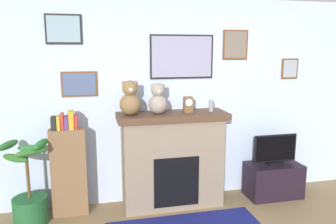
{
  "coord_description": "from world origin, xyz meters",
  "views": [
    {
      "loc": [
        -1.07,
        -2.17,
        1.97
      ],
      "look_at": [
        -0.17,
        1.72,
        1.21
      ],
      "focal_mm": 35.54,
      "sensor_mm": 36.0,
      "label": 1
    }
  ],
  "objects_px": {
    "tv_stand": "(273,180)",
    "candle_jar": "(211,106)",
    "mantel_clock": "(188,105)",
    "bookshelf": "(69,168)",
    "teddy_bear_cream": "(130,100)",
    "teddy_bear_brown": "(158,100)",
    "television": "(275,150)",
    "potted_plant": "(30,196)",
    "fireplace": "(172,159)"
  },
  "relations": [
    {
      "from": "bookshelf",
      "to": "teddy_bear_cream",
      "type": "relative_size",
      "value": 3.1
    },
    {
      "from": "bookshelf",
      "to": "television",
      "type": "height_order",
      "value": "bookshelf"
    },
    {
      "from": "potted_plant",
      "to": "tv_stand",
      "type": "height_order",
      "value": "potted_plant"
    },
    {
      "from": "fireplace",
      "to": "bookshelf",
      "type": "distance_m",
      "value": 1.26
    },
    {
      "from": "mantel_clock",
      "to": "potted_plant",
      "type": "bearing_deg",
      "value": -177.41
    },
    {
      "from": "candle_jar",
      "to": "teddy_bear_brown",
      "type": "height_order",
      "value": "teddy_bear_brown"
    },
    {
      "from": "tv_stand",
      "to": "candle_jar",
      "type": "distance_m",
      "value": 1.37
    },
    {
      "from": "television",
      "to": "teddy_bear_cream",
      "type": "xyz_separation_m",
      "value": [
        -1.91,
        0.06,
        0.74
      ]
    },
    {
      "from": "television",
      "to": "candle_jar",
      "type": "xyz_separation_m",
      "value": [
        -0.89,
        0.06,
        0.62
      ]
    },
    {
      "from": "teddy_bear_brown",
      "to": "mantel_clock",
      "type": "bearing_deg",
      "value": -0.1
    },
    {
      "from": "bookshelf",
      "to": "teddy_bear_cream",
      "type": "height_order",
      "value": "teddy_bear_cream"
    },
    {
      "from": "mantel_clock",
      "to": "teddy_bear_cream",
      "type": "distance_m",
      "value": 0.72
    },
    {
      "from": "bookshelf",
      "to": "mantel_clock",
      "type": "height_order",
      "value": "mantel_clock"
    },
    {
      "from": "fireplace",
      "to": "teddy_bear_brown",
      "type": "xyz_separation_m",
      "value": [
        -0.18,
        -0.02,
        0.76
      ]
    },
    {
      "from": "teddy_bear_brown",
      "to": "bookshelf",
      "type": "bearing_deg",
      "value": 177.73
    },
    {
      "from": "bookshelf",
      "to": "teddy_bear_cream",
      "type": "distance_m",
      "value": 1.1
    },
    {
      "from": "television",
      "to": "candle_jar",
      "type": "height_order",
      "value": "candle_jar"
    },
    {
      "from": "tv_stand",
      "to": "mantel_clock",
      "type": "distance_m",
      "value": 1.61
    },
    {
      "from": "television",
      "to": "teddy_bear_brown",
      "type": "relative_size",
      "value": 1.6
    },
    {
      "from": "tv_stand",
      "to": "teddy_bear_brown",
      "type": "relative_size",
      "value": 1.93
    },
    {
      "from": "bookshelf",
      "to": "mantel_clock",
      "type": "relative_size",
      "value": 6.51
    },
    {
      "from": "candle_jar",
      "to": "teddy_bear_cream",
      "type": "xyz_separation_m",
      "value": [
        -1.01,
        -0.0,
        0.11
      ]
    },
    {
      "from": "television",
      "to": "teddy_bear_brown",
      "type": "bearing_deg",
      "value": 177.85
    },
    {
      "from": "potted_plant",
      "to": "candle_jar",
      "type": "relative_size",
      "value": 7.01
    },
    {
      "from": "potted_plant",
      "to": "teddy_bear_cream",
      "type": "relative_size",
      "value": 2.39
    },
    {
      "from": "fireplace",
      "to": "bookshelf",
      "type": "xyz_separation_m",
      "value": [
        -1.26,
        0.02,
        -0.03
      ]
    },
    {
      "from": "fireplace",
      "to": "television",
      "type": "distance_m",
      "value": 1.39
    },
    {
      "from": "fireplace",
      "to": "television",
      "type": "height_order",
      "value": "fireplace"
    },
    {
      "from": "television",
      "to": "candle_jar",
      "type": "relative_size",
      "value": 4.26
    },
    {
      "from": "tv_stand",
      "to": "teddy_bear_cream",
      "type": "xyz_separation_m",
      "value": [
        -1.91,
        0.06,
        1.16
      ]
    },
    {
      "from": "candle_jar",
      "to": "mantel_clock",
      "type": "bearing_deg",
      "value": -179.79
    },
    {
      "from": "tv_stand",
      "to": "teddy_bear_cream",
      "type": "distance_m",
      "value": 2.23
    },
    {
      "from": "fireplace",
      "to": "teddy_bear_brown",
      "type": "height_order",
      "value": "teddy_bear_brown"
    },
    {
      "from": "fireplace",
      "to": "bookshelf",
      "type": "relative_size",
      "value": 1.07
    },
    {
      "from": "television",
      "to": "teddy_bear_cream",
      "type": "bearing_deg",
      "value": 178.23
    },
    {
      "from": "bookshelf",
      "to": "television",
      "type": "relative_size",
      "value": 2.13
    },
    {
      "from": "mantel_clock",
      "to": "teddy_bear_cream",
      "type": "relative_size",
      "value": 0.48
    },
    {
      "from": "teddy_bear_brown",
      "to": "tv_stand",
      "type": "bearing_deg",
      "value": -2.09
    },
    {
      "from": "fireplace",
      "to": "potted_plant",
      "type": "height_order",
      "value": "fireplace"
    },
    {
      "from": "candle_jar",
      "to": "teddy_bear_brown",
      "type": "xyz_separation_m",
      "value": [
        -0.68,
        -0.0,
        0.1
      ]
    },
    {
      "from": "fireplace",
      "to": "potted_plant",
      "type": "relative_size",
      "value": 1.38
    },
    {
      "from": "fireplace",
      "to": "tv_stand",
      "type": "bearing_deg",
      "value": -3.11
    },
    {
      "from": "television",
      "to": "teddy_bear_cream",
      "type": "relative_size",
      "value": 1.46
    },
    {
      "from": "potted_plant",
      "to": "television",
      "type": "xyz_separation_m",
      "value": [
        3.08,
        0.03,
        0.31
      ]
    },
    {
      "from": "tv_stand",
      "to": "teddy_bear_cream",
      "type": "height_order",
      "value": "teddy_bear_cream"
    },
    {
      "from": "tv_stand",
      "to": "television",
      "type": "distance_m",
      "value": 0.42
    },
    {
      "from": "potted_plant",
      "to": "teddy_bear_cream",
      "type": "distance_m",
      "value": 1.58
    },
    {
      "from": "potted_plant",
      "to": "tv_stand",
      "type": "xyz_separation_m",
      "value": [
        3.08,
        0.03,
        -0.11
      ]
    },
    {
      "from": "bookshelf",
      "to": "mantel_clock",
      "type": "distance_m",
      "value": 1.62
    },
    {
      "from": "fireplace",
      "to": "candle_jar",
      "type": "distance_m",
      "value": 0.83
    }
  ]
}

